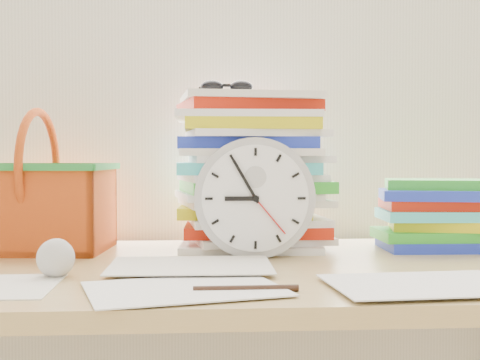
{
  "coord_description": "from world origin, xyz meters",
  "views": [
    {
      "loc": [
        -0.09,
        0.41,
        0.94
      ],
      "look_at": [
        -0.0,
        1.6,
        0.9
      ],
      "focal_mm": 50.0,
      "sensor_mm": 36.0,
      "label": 1
    }
  ],
  "objects": [
    {
      "name": "curtain",
      "position": [
        0.0,
        1.98,
        1.3
      ],
      "size": [
        2.4,
        0.01,
        2.5
      ],
      "primitive_type": "cube",
      "color": "white",
      "rests_on": "room_shell"
    },
    {
      "name": "desk",
      "position": [
        0.0,
        1.6,
        0.68
      ],
      "size": [
        1.4,
        0.7,
        0.75
      ],
      "color": "tan",
      "rests_on": "ground"
    },
    {
      "name": "paper_stack",
      "position": [
        0.03,
        1.82,
        0.91
      ],
      "size": [
        0.34,
        0.29,
        0.32
      ],
      "primitive_type": null,
      "rotation": [
        0.0,
        0.0,
        0.06
      ],
      "color": "white",
      "rests_on": "desk"
    },
    {
      "name": "clock",
      "position": [
        0.03,
        1.68,
        0.86
      ],
      "size": [
        0.23,
        0.05,
        0.23
      ],
      "primitive_type": "cylinder",
      "rotation": [
        1.57,
        0.0,
        0.0
      ],
      "color": "#B0B0B0",
      "rests_on": "desk"
    },
    {
      "name": "sunglasses",
      "position": [
        -0.02,
        1.79,
        1.09
      ],
      "size": [
        0.12,
        0.11,
        0.03
      ],
      "primitive_type": null,
      "rotation": [
        0.0,
        0.0,
        -0.01
      ],
      "color": "black",
      "rests_on": "paper_stack"
    },
    {
      "name": "book_stack",
      "position": [
        0.42,
        1.77,
        0.82
      ],
      "size": [
        0.27,
        0.22,
        0.15
      ],
      "primitive_type": null,
      "rotation": [
        0.0,
        0.0,
        -0.1
      ],
      "color": "white",
      "rests_on": "desk"
    },
    {
      "name": "basket",
      "position": [
        -0.4,
        1.8,
        0.89
      ],
      "size": [
        0.3,
        0.25,
        0.28
      ],
      "primitive_type": null,
      "rotation": [
        0.0,
        0.0,
        -0.1
      ],
      "color": "#DE5615",
      "rests_on": "desk"
    },
    {
      "name": "crumpled_ball",
      "position": [
        -0.31,
        1.49,
        0.78
      ],
      "size": [
        0.06,
        0.06,
        0.06
      ],
      "primitive_type": "sphere",
      "color": "silver",
      "rests_on": "desk"
    },
    {
      "name": "pen",
      "position": [
        -0.01,
        1.35,
        0.76
      ],
      "size": [
        0.15,
        0.01,
        0.01
      ],
      "primitive_type": "cylinder",
      "rotation": [
        0.0,
        1.57,
        0.01
      ],
      "color": "black",
      "rests_on": "desk"
    },
    {
      "name": "scattered_papers",
      "position": [
        0.0,
        1.6,
        0.76
      ],
      "size": [
        1.26,
        0.42,
        0.02
      ],
      "primitive_type": null,
      "color": "white",
      "rests_on": "desk"
    }
  ]
}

